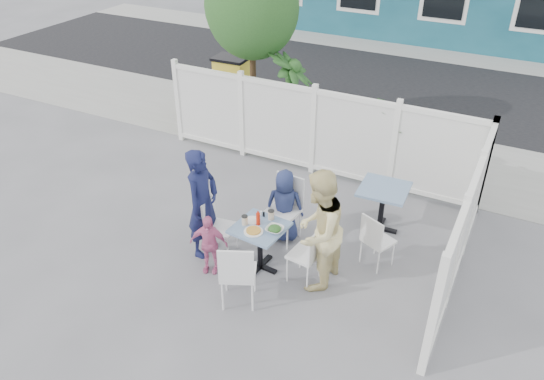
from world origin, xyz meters
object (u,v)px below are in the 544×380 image
at_px(chair_left, 216,222).
at_px(man, 203,203).
at_px(chair_right, 309,252).
at_px(chair_back, 286,203).
at_px(main_table, 260,236).
at_px(spare_table, 383,197).
at_px(boy, 284,206).
at_px(utility_cabinet, 232,87).
at_px(chair_near, 237,271).
at_px(toddler, 209,244).
at_px(woman, 318,231).

distance_m(chair_left, man, 0.35).
xyz_separation_m(chair_right, chair_back, (-0.72, 0.78, 0.09)).
height_order(main_table, chair_left, chair_left).
distance_m(spare_table, boy, 1.50).
distance_m(utility_cabinet, chair_left, 4.98).
bearing_deg(chair_near, chair_right, 29.77).
height_order(spare_table, chair_back, chair_back).
bearing_deg(toddler, chair_right, -1.48).
xyz_separation_m(main_table, boy, (-0.01, 0.78, 0.03)).
xyz_separation_m(utility_cabinet, main_table, (3.07, -4.42, -0.08)).
bearing_deg(spare_table, chair_near, -114.48).
relative_size(spare_table, woman, 0.44).
bearing_deg(woman, spare_table, 167.86).
distance_m(chair_near, man, 1.28).
distance_m(main_table, chair_back, 0.83).
bearing_deg(chair_back, main_table, 96.21).
height_order(chair_back, toddler, chair_back).
relative_size(chair_near, boy, 0.85).
bearing_deg(spare_table, man, -141.55).
height_order(utility_cabinet, toddler, utility_cabinet).
xyz_separation_m(man, woman, (1.70, 0.09, 0.03)).
relative_size(main_table, toddler, 0.80).
bearing_deg(main_table, chair_near, -82.27).
height_order(boy, toddler, boy).
distance_m(chair_right, chair_near, 1.03).
height_order(main_table, woman, woman).
height_order(chair_left, toddler, toddler).
relative_size(main_table, man, 0.44).
distance_m(utility_cabinet, main_table, 5.39).
bearing_deg(spare_table, boy, -144.91).
xyz_separation_m(main_table, woman, (0.81, 0.07, 0.31)).
bearing_deg(utility_cabinet, boy, -52.46).
distance_m(spare_table, chair_near, 2.67).
bearing_deg(utility_cabinet, chair_left, -64.39).
xyz_separation_m(main_table, chair_near, (0.11, -0.79, 0.02)).
height_order(chair_back, woman, woman).
relative_size(chair_left, woman, 0.52).
relative_size(chair_back, chair_near, 1.05).
relative_size(utility_cabinet, chair_right, 1.46).
height_order(utility_cabinet, main_table, utility_cabinet).
height_order(main_table, man, man).
height_order(spare_table, chair_left, chair_left).
bearing_deg(boy, spare_table, -162.55).
relative_size(utility_cabinet, woman, 0.73).
distance_m(spare_table, man, 2.69).
relative_size(spare_table, chair_back, 0.74).
xyz_separation_m(spare_table, chair_right, (-0.50, -1.60, -0.08)).
height_order(chair_back, man, man).
distance_m(main_table, chair_left, 0.73).
distance_m(chair_back, chair_near, 1.62).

